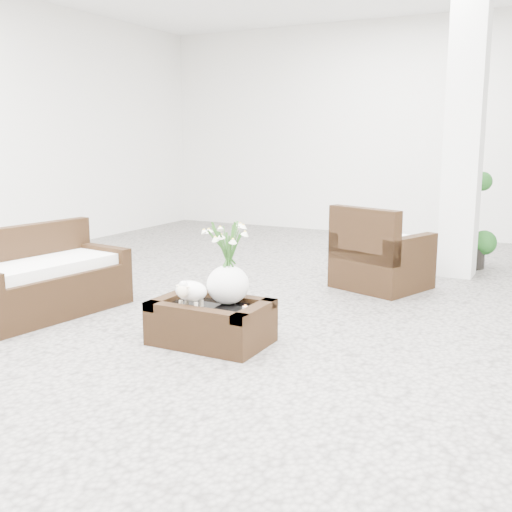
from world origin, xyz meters
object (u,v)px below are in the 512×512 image
at_px(loveseat, 44,271).
at_px(armchair, 383,247).
at_px(coffee_table, 211,324).
at_px(topiary, 472,202).

bearing_deg(loveseat, armchair, -38.11).
height_order(armchair, loveseat, armchair).
distance_m(armchair, loveseat, 3.49).
height_order(coffee_table, armchair, armchair).
bearing_deg(coffee_table, loveseat, 179.77).
bearing_deg(loveseat, coffee_table, -82.76).
relative_size(loveseat, topiary, 0.92).
distance_m(armchair, topiary, 1.73).
xyz_separation_m(coffee_table, loveseat, (-1.81, 0.01, 0.25)).
height_order(coffee_table, topiary, topiary).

